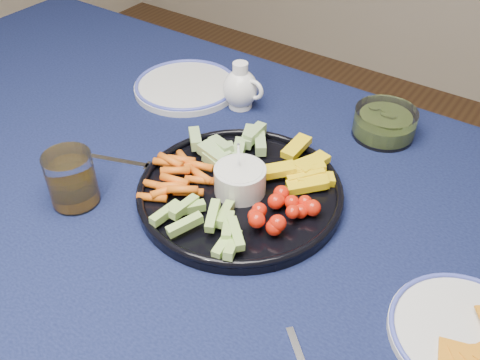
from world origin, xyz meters
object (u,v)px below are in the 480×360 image
Objects in this scene: juice_tumbler at (72,182)px; side_plate_extra at (186,86)px; dining_table at (152,241)px; pickle_bowl at (384,124)px; cheese_plate at (466,333)px; crudite_platter at (239,188)px; creamer_pitcher at (241,88)px.

juice_tumbler is 0.41× the size of side_plate_extra.
dining_table is 0.38m from side_plate_extra.
pickle_bowl is at bearing 59.62° from dining_table.
cheese_plate is 0.87× the size of side_plate_extra.
dining_table is 4.97× the size of crudite_platter.
creamer_pitcher is at bearing -165.94° from pickle_bowl.
crudite_platter is 3.46× the size of creamer_pitcher.
crudite_platter reaches higher than side_plate_extra.
crudite_platter is at bearing 171.56° from cheese_plate.
cheese_plate is 0.61m from juice_tumbler.
crudite_platter is at bearing 37.17° from juice_tumbler.
crudite_platter reaches higher than cheese_plate.
dining_table is 17.20× the size of creamer_pitcher.
crudite_platter reaches higher than pickle_bowl.
dining_table is 0.48m from pickle_bowl.
pickle_bowl is at bearing 126.53° from cheese_plate.
creamer_pitcher is at bearing 124.51° from crudite_platter.
cheese_plate reaches higher than side_plate_extra.
creamer_pitcher is 0.51× the size of cheese_plate.
juice_tumbler reaches higher than dining_table.
pickle_bowl is at bearing 54.25° from juice_tumbler.
pickle_bowl is 1.28× the size of juice_tumbler.
juice_tumbler reaches higher than side_plate_extra.
cheese_plate is at bearing 9.80° from juice_tumbler.
cheese_plate is (0.54, -0.29, -0.03)m from creamer_pitcher.
side_plate_extra is at bearing 143.19° from crudite_platter.
pickle_bowl is (0.23, 0.40, 0.11)m from dining_table.
juice_tumbler is at bearing -148.06° from dining_table.
creamer_pitcher is 0.44× the size of side_plate_extra.
crudite_platter is 0.28m from creamer_pitcher.
creamer_pitcher is at bearing 5.10° from side_plate_extra.
dining_table is at bearing -175.14° from cheese_plate.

